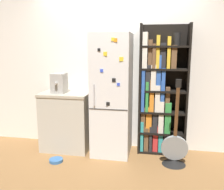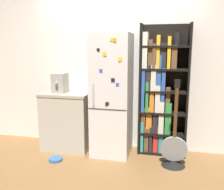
{
  "view_description": "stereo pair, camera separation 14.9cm",
  "coord_description": "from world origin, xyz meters",
  "px_view_note": "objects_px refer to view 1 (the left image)",
  "views": [
    {
      "loc": [
        0.69,
        -3.48,
        1.62
      ],
      "look_at": [
        -0.0,
        0.15,
        0.91
      ],
      "focal_mm": 40.0,
      "sensor_mm": 36.0,
      "label": 1
    },
    {
      "loc": [
        0.83,
        -3.45,
        1.62
      ],
      "look_at": [
        -0.0,
        0.15,
        0.91
      ],
      "focal_mm": 40.0,
      "sensor_mm": 36.0,
      "label": 2
    }
  ],
  "objects_px": {
    "espresso_machine": "(59,83)",
    "guitar": "(174,153)",
    "bookshelf": "(159,94)",
    "refrigerator": "(112,95)",
    "pet_bowl": "(56,160)"
  },
  "relations": [
    {
      "from": "espresso_machine",
      "to": "guitar",
      "type": "xyz_separation_m",
      "value": [
        1.76,
        -0.23,
        -0.9
      ]
    },
    {
      "from": "bookshelf",
      "to": "espresso_machine",
      "type": "xyz_separation_m",
      "value": [
        -1.52,
        -0.19,
        0.16
      ]
    },
    {
      "from": "refrigerator",
      "to": "bookshelf",
      "type": "relative_size",
      "value": 0.93
    },
    {
      "from": "refrigerator",
      "to": "bookshelf",
      "type": "bearing_deg",
      "value": 13.64
    },
    {
      "from": "refrigerator",
      "to": "pet_bowl",
      "type": "height_order",
      "value": "refrigerator"
    },
    {
      "from": "refrigerator",
      "to": "guitar",
      "type": "relative_size",
      "value": 1.49
    },
    {
      "from": "refrigerator",
      "to": "espresso_machine",
      "type": "xyz_separation_m",
      "value": [
        -0.83,
        -0.03,
        0.16
      ]
    },
    {
      "from": "espresso_machine",
      "to": "pet_bowl",
      "type": "relative_size",
      "value": 1.54
    },
    {
      "from": "bookshelf",
      "to": "guitar",
      "type": "relative_size",
      "value": 1.6
    },
    {
      "from": "bookshelf",
      "to": "pet_bowl",
      "type": "height_order",
      "value": "bookshelf"
    },
    {
      "from": "guitar",
      "to": "bookshelf",
      "type": "bearing_deg",
      "value": 119.48
    },
    {
      "from": "refrigerator",
      "to": "guitar",
      "type": "xyz_separation_m",
      "value": [
        0.93,
        -0.26,
        -0.74
      ]
    },
    {
      "from": "espresso_machine",
      "to": "guitar",
      "type": "height_order",
      "value": "espresso_machine"
    },
    {
      "from": "bookshelf",
      "to": "pet_bowl",
      "type": "bearing_deg",
      "value": -155.15
    },
    {
      "from": "espresso_machine",
      "to": "pet_bowl",
      "type": "xyz_separation_m",
      "value": [
        0.1,
        -0.47,
        -1.05
      ]
    }
  ]
}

